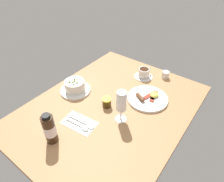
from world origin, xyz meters
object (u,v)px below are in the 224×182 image
(coffee_cup, at_px, (144,73))
(creamer_jug, at_px, (165,74))
(sauce_bottle_brown, at_px, (50,129))
(porridge_bowl, at_px, (75,86))
(jam_jar, at_px, (107,102))
(cutlery_setting, at_px, (80,123))
(breakfast_plate, at_px, (148,98))
(wine_glass, at_px, (121,102))

(coffee_cup, distance_m, creamer_jug, 0.15)
(sauce_bottle_brown, bearing_deg, porridge_bowl, -151.36)
(porridge_bowl, xyz_separation_m, jam_jar, (-0.01, 0.25, -0.01))
(cutlery_setting, distance_m, creamer_jug, 0.70)
(creamer_jug, height_order, jam_jar, jam_jar)
(coffee_cup, distance_m, sauce_bottle_brown, 0.75)
(cutlery_setting, distance_m, coffee_cup, 0.59)
(creamer_jug, bearing_deg, porridge_bowl, -38.81)
(sauce_bottle_brown, bearing_deg, breakfast_plate, 157.90)
(coffee_cup, distance_m, jam_jar, 0.40)
(jam_jar, bearing_deg, breakfast_plate, 140.82)
(coffee_cup, xyz_separation_m, breakfast_plate, (0.20, 0.14, -0.02))
(coffee_cup, height_order, breakfast_plate, coffee_cup)
(coffee_cup, xyz_separation_m, creamer_jug, (-0.09, 0.12, -0.01))
(sauce_bottle_brown, bearing_deg, cutlery_setting, 168.95)
(creamer_jug, distance_m, jam_jar, 0.50)
(wine_glass, bearing_deg, creamer_jug, 177.91)
(wine_glass, xyz_separation_m, breakfast_plate, (-0.24, 0.04, -0.11))
(jam_jar, bearing_deg, sauce_bottle_brown, -9.90)
(wine_glass, distance_m, jam_jar, 0.16)
(porridge_bowl, distance_m, jam_jar, 0.25)
(wine_glass, relative_size, breakfast_plate, 0.76)
(coffee_cup, xyz_separation_m, jam_jar, (0.39, -0.02, -0.00))
(jam_jar, bearing_deg, coffee_cup, 176.58)
(creamer_jug, xyz_separation_m, sauce_bottle_brown, (0.83, -0.21, 0.06))
(creamer_jug, relative_size, jam_jar, 1.02)
(jam_jar, relative_size, breakfast_plate, 0.23)
(sauce_bottle_brown, xyz_separation_m, breakfast_plate, (-0.55, 0.22, -0.07))
(wine_glass, relative_size, jam_jar, 3.32)
(jam_jar, height_order, sauce_bottle_brown, sauce_bottle_brown)
(cutlery_setting, xyz_separation_m, creamer_jug, (-0.67, 0.18, 0.02))
(creamer_jug, bearing_deg, cutlery_setting, -14.56)
(coffee_cup, relative_size, wine_glass, 0.69)
(creamer_jug, bearing_deg, wine_glass, -2.09)
(cutlery_setting, xyz_separation_m, jam_jar, (-0.19, 0.03, 0.03))
(creamer_jug, xyz_separation_m, breakfast_plate, (0.28, 0.02, -0.02))
(coffee_cup, relative_size, sauce_bottle_brown, 0.75)
(cutlery_setting, distance_m, wine_glass, 0.25)
(porridge_bowl, distance_m, cutlery_setting, 0.29)
(sauce_bottle_brown, bearing_deg, coffee_cup, 173.50)
(creamer_jug, bearing_deg, breakfast_plate, 3.74)
(jam_jar, bearing_deg, cutlery_setting, -8.97)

